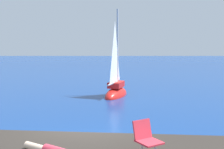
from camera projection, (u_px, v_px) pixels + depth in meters
sailboat_near at (117, 91)px, 19.79m from camera, size 2.17×3.65×6.59m
beach_chair at (147, 137)px, 6.52m from camera, size 0.72×0.76×0.80m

